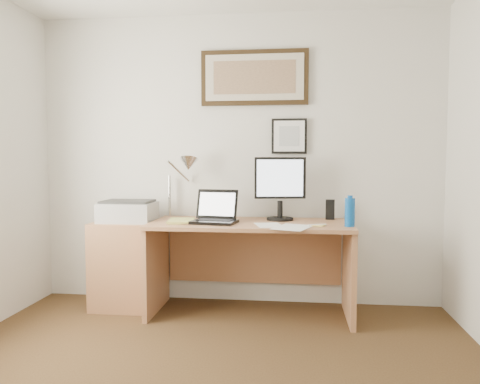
# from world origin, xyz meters

# --- Properties ---
(wall_back) EXTENTS (3.50, 0.02, 2.50)m
(wall_back) POSITION_xyz_m (0.00, 2.00, 1.25)
(wall_back) COLOR silver
(wall_back) RESTS_ON ground
(side_cabinet) EXTENTS (0.50, 0.40, 0.73)m
(side_cabinet) POSITION_xyz_m (-0.92, 1.68, 0.36)
(side_cabinet) COLOR #9E6642
(side_cabinet) RESTS_ON floor
(water_bottle) EXTENTS (0.08, 0.08, 0.21)m
(water_bottle) POSITION_xyz_m (0.91, 1.48, 0.86)
(water_bottle) COLOR #0C4EA1
(water_bottle) RESTS_ON desk
(bottle_cap) EXTENTS (0.04, 0.04, 0.02)m
(bottle_cap) POSITION_xyz_m (0.91, 1.48, 0.97)
(bottle_cap) COLOR #0C4EA1
(bottle_cap) RESTS_ON water_bottle
(speaker) EXTENTS (0.08, 0.07, 0.17)m
(speaker) POSITION_xyz_m (0.80, 1.89, 0.83)
(speaker) COLOR black
(speaker) RESTS_ON desk
(paper_sheet_a) EXTENTS (0.26, 0.31, 0.00)m
(paper_sheet_a) POSITION_xyz_m (0.31, 1.48, 0.75)
(paper_sheet_a) COLOR white
(paper_sheet_a) RESTS_ON desk
(paper_sheet_b) EXTENTS (0.33, 0.39, 0.00)m
(paper_sheet_b) POSITION_xyz_m (0.49, 1.37, 0.75)
(paper_sheet_b) COLOR white
(paper_sheet_b) RESTS_ON desk
(sticky_pad) EXTENTS (0.11, 0.11, 0.01)m
(sticky_pad) POSITION_xyz_m (0.68, 1.46, 0.76)
(sticky_pad) COLOR #E7CB6D
(sticky_pad) RESTS_ON desk
(marker_pen) EXTENTS (0.14, 0.06, 0.02)m
(marker_pen) POSITION_xyz_m (0.67, 1.47, 0.76)
(marker_pen) COLOR white
(marker_pen) RESTS_ON desk
(book) EXTENTS (0.24, 0.30, 0.02)m
(book) POSITION_xyz_m (-0.50, 1.56, 0.76)
(book) COLOR #C8C75E
(book) RESTS_ON desk
(desk) EXTENTS (1.60, 0.70, 0.75)m
(desk) POSITION_xyz_m (0.15, 1.72, 0.51)
(desk) COLOR #9E6642
(desk) RESTS_ON floor
(laptop) EXTENTS (0.38, 0.35, 0.26)m
(laptop) POSITION_xyz_m (-0.13, 1.58, 0.81)
(laptop) COLOR black
(laptop) RESTS_ON desk
(lcd_monitor) EXTENTS (0.42, 0.22, 0.52)m
(lcd_monitor) POSITION_xyz_m (0.38, 1.78, 1.04)
(lcd_monitor) COLOR black
(lcd_monitor) RESTS_ON desk
(printer) EXTENTS (0.44, 0.34, 0.18)m
(printer) POSITION_xyz_m (-0.89, 1.70, 0.82)
(printer) COLOR #A9A9AB
(printer) RESTS_ON side_cabinet
(desk_lamp) EXTENTS (0.29, 0.27, 0.53)m
(desk_lamp) POSITION_xyz_m (-0.41, 1.81, 1.19)
(desk_lamp) COLOR silver
(desk_lamp) RESTS_ON desk
(picture_large) EXTENTS (0.92, 0.04, 0.47)m
(picture_large) POSITION_xyz_m (0.15, 1.97, 1.95)
(picture_large) COLOR black
(picture_large) RESTS_ON wall_back
(picture_small) EXTENTS (0.30, 0.03, 0.30)m
(picture_small) POSITION_xyz_m (0.45, 1.97, 1.45)
(picture_small) COLOR black
(picture_small) RESTS_ON wall_back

